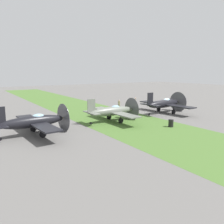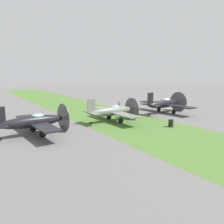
# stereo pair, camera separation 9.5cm
# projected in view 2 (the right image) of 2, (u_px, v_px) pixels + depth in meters

# --- Properties ---
(ground_plane) EXTENTS (160.00, 160.00, 0.00)m
(ground_plane) POSITION_uv_depth(u_px,v_px,m) (160.00, 112.00, 37.80)
(ground_plane) COLOR #605E5B
(grass_verge) EXTENTS (120.00, 11.00, 0.01)m
(grass_verge) POSITION_uv_depth(u_px,v_px,m) (113.00, 118.00, 32.93)
(grass_verge) COLOR #476B2D
(grass_verge) RESTS_ON ground
(airplane_lead) EXTENTS (10.19, 8.07, 3.62)m
(airplane_lead) POSITION_uv_depth(u_px,v_px,m) (165.00, 104.00, 36.85)
(airplane_lead) COLOR black
(airplane_lead) RESTS_ON ground
(airplane_wingman) EXTENTS (9.40, 7.49, 3.38)m
(airplane_wingman) POSITION_uv_depth(u_px,v_px,m) (113.00, 111.00, 30.56)
(airplane_wingman) COLOR slate
(airplane_wingman) RESTS_ON ground
(airplane_trail) EXTENTS (9.72, 7.68, 3.46)m
(airplane_trail) POSITION_uv_depth(u_px,v_px,m) (34.00, 122.00, 24.09)
(airplane_trail) COLOR black
(airplane_trail) RESTS_ON ground
(ground_crew_chief) EXTENTS (0.38, 0.63, 1.73)m
(ground_crew_chief) POSITION_uv_depth(u_px,v_px,m) (136.00, 102.00, 43.71)
(ground_crew_chief) COLOR #9E998E
(ground_crew_chief) RESTS_ON ground
(ground_crew_mechanic) EXTENTS (0.38, 0.57, 1.73)m
(ground_crew_mechanic) POSITION_uv_depth(u_px,v_px,m) (119.00, 105.00, 39.92)
(ground_crew_mechanic) COLOR #847A5B
(ground_crew_mechanic) RESTS_ON ground
(fuel_drum) EXTENTS (0.60, 0.60, 0.90)m
(fuel_drum) POSITION_uv_depth(u_px,v_px,m) (171.00, 123.00, 27.74)
(fuel_drum) COLOR black
(fuel_drum) RESTS_ON ground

